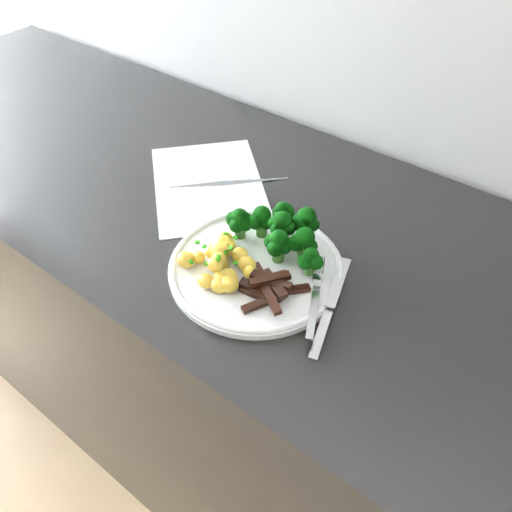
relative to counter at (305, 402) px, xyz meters
The scene contains 8 objects.
counter is the anchor object (origin of this frame).
recipe_paper 0.53m from the counter, behind, with size 0.34×0.33×0.00m.
plate 0.48m from the counter, 122.18° to the right, with size 0.27×0.27×0.02m.
broccoli 0.51m from the counter, 142.15° to the right, with size 0.18×0.10×0.07m.
potatoes 0.51m from the counter, 125.43° to the right, with size 0.12×0.11×0.04m.
beef_strips 0.49m from the counter, 98.18° to the right, with size 0.11×0.10×0.02m.
fork 0.49m from the counter, 65.18° to the right, with size 0.08×0.15×0.01m.
knife 0.49m from the counter, 57.16° to the right, with size 0.07×0.19×0.02m.
Camera 1 is at (0.42, 1.13, 1.48)m, focal length 35.82 mm.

